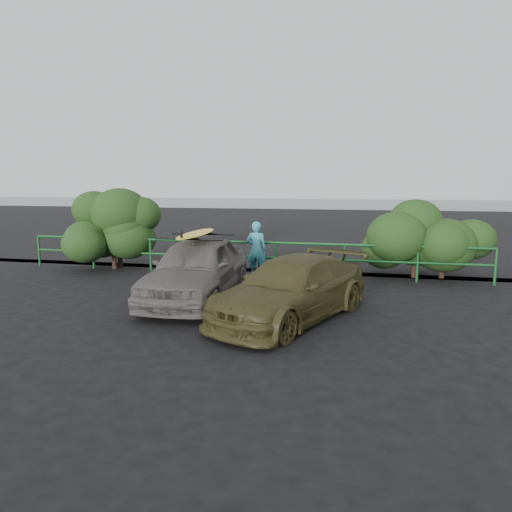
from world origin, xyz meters
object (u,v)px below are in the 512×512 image
at_px(olive_vehicle, 291,289).
at_px(surfboard, 196,234).
at_px(guardrail, 243,258).
at_px(sedan, 197,269).
at_px(man, 257,250).

relative_size(olive_vehicle, surfboard, 1.80).
bearing_deg(surfboard, olive_vehicle, -25.27).
height_order(guardrail, sedan, sedan).
bearing_deg(sedan, guardrail, 82.05).
distance_m(guardrail, olive_vehicle, 4.65).
xyz_separation_m(guardrail, sedan, (-0.35, -3.13, 0.23)).
bearing_deg(sedan, surfboard, 102.49).
distance_m(man, surfboard, 3.03).
bearing_deg(olive_vehicle, surfboard, -178.78).
relative_size(guardrail, surfboard, 5.88).
bearing_deg(guardrail, man, -32.84).
relative_size(sedan, man, 2.65).
height_order(olive_vehicle, surfboard, surfboard).
distance_m(olive_vehicle, man, 4.17).
relative_size(man, surfboard, 0.70).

